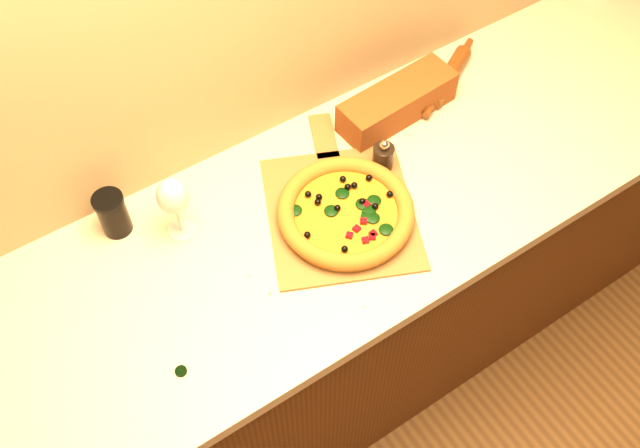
{
  "coord_description": "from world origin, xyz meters",
  "views": [
    {
      "loc": [
        -0.51,
        0.56,
        2.34
      ],
      "look_at": [
        0.03,
        1.38,
        0.96
      ],
      "focal_mm": 40.0,
      "sensor_mm": 36.0,
      "label": 1
    }
  ],
  "objects": [
    {
      "name": "cabinet",
      "position": [
        0.0,
        1.43,
        0.43
      ],
      "size": [
        2.8,
        0.65,
        0.86
      ],
      "primitive_type": "cube",
      "color": "#4A270F",
      "rests_on": "ground"
    },
    {
      "name": "bottle_cap",
      "position": [
        -0.41,
        1.25,
        0.9
      ],
      "size": [
        0.03,
        0.03,
        0.01
      ],
      "primitive_type": "cylinder",
      "rotation": [
        0.0,
        0.0,
        -0.24
      ],
      "color": "black",
      "rests_on": "countertop"
    },
    {
      "name": "dark_jar",
      "position": [
        -0.37,
        1.67,
        0.96
      ],
      "size": [
        0.07,
        0.07,
        0.12
      ],
      "color": "black",
      "rests_on": "countertop"
    },
    {
      "name": "wine_glass",
      "position": [
        -0.24,
        1.58,
        1.03
      ],
      "size": [
        0.08,
        0.08,
        0.19
      ],
      "color": "silver",
      "rests_on": "countertop"
    },
    {
      "name": "countertop",
      "position": [
        0.0,
        1.43,
        0.88
      ],
      "size": [
        2.84,
        0.68,
        0.04
      ],
      "primitive_type": "cube",
      "color": "#BDAB94",
      "rests_on": "cabinet"
    },
    {
      "name": "pizza_peel",
      "position": [
        0.12,
        1.42,
        0.9
      ],
      "size": [
        0.49,
        0.58,
        0.01
      ],
      "rotation": [
        0.0,
        0.0,
        -0.42
      ],
      "color": "brown",
      "rests_on": "countertop"
    },
    {
      "name": "pizza",
      "position": [
        0.11,
        1.39,
        0.93
      ],
      "size": [
        0.34,
        0.34,
        0.05
      ],
      "color": "#A76429",
      "rests_on": "pizza_peel"
    },
    {
      "name": "bread_bag",
      "position": [
        0.43,
        1.61,
        0.95
      ],
      "size": [
        0.35,
        0.14,
        0.09
      ],
      "primitive_type": "cube",
      "rotation": [
        0.0,
        0.0,
        0.07
      ],
      "color": "#632A12",
      "rests_on": "countertop"
    },
    {
      "name": "rolling_pin",
      "position": [
        0.63,
        1.62,
        0.92
      ],
      "size": [
        0.31,
        0.19,
        0.05
      ],
      "rotation": [
        0.0,
        0.0,
        0.51
      ],
      "color": "#552E0E",
      "rests_on": "countertop"
    },
    {
      "name": "pepper_grinder",
      "position": [
        0.28,
        1.47,
        0.94
      ],
      "size": [
        0.06,
        0.06,
        0.1
      ],
      "color": "black",
      "rests_on": "countertop"
    }
  ]
}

